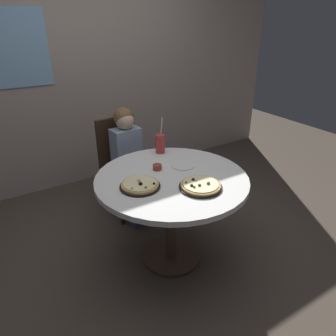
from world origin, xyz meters
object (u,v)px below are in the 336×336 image
dining_table (172,189)px  plate_small (183,165)px  sauce_bowl (157,167)px  soda_cup (160,144)px  chair_wooden (122,161)px  pizza_veggie (201,186)px  pizza_cheese (140,185)px  diner_child (132,172)px

dining_table → plate_small: plate_small is taller
sauce_bowl → soda_cup: bearing=55.7°
chair_wooden → pizza_veggie: 1.17m
dining_table → pizza_cheese: size_ratio=4.01×
chair_wooden → pizza_cheese: (-0.26, -0.92, 0.24)m
sauce_bowl → pizza_veggie: bearing=-74.8°
pizza_cheese → soda_cup: soda_cup is taller
pizza_veggie → soda_cup: size_ratio=0.97×
pizza_veggie → plate_small: pizza_veggie is taller
chair_wooden → sauce_bowl: bearing=-91.7°
dining_table → soda_cup: size_ratio=3.65×
chair_wooden → sauce_bowl: size_ratio=13.57×
sauce_bowl → plate_small: bearing=-14.3°
soda_cup → plate_small: (0.01, -0.33, -0.08)m
pizza_veggie → pizza_cheese: (-0.35, 0.23, 0.00)m
dining_table → plate_small: (0.17, 0.11, 0.11)m
diner_child → pizza_cheese: size_ratio=3.85×
diner_child → pizza_veggie: size_ratio=3.62×
pizza_cheese → sauce_bowl: size_ratio=4.01×
soda_cup → pizza_cheese: bearing=-133.3°
dining_table → pizza_veggie: bearing=-71.9°
dining_table → chair_wooden: chair_wooden is taller
dining_table → pizza_veggie: 0.29m
pizza_veggie → sauce_bowl: (-0.11, 0.40, 0.00)m
soda_cup → plate_small: soda_cup is taller
pizza_cheese → sauce_bowl: 0.30m
sauce_bowl → plate_small: size_ratio=0.39×
sauce_bowl → chair_wooden: bearing=88.3°
chair_wooden → pizza_cheese: bearing=-105.9°
pizza_cheese → plate_small: size_ratio=1.56×
diner_child → pizza_cheese: bearing=-110.4°
chair_wooden → diner_child: bearing=-85.9°
pizza_veggie → pizza_cheese: size_ratio=1.07×
chair_wooden → dining_table: bearing=-89.5°
dining_table → plate_small: 0.23m
sauce_bowl → plate_small: 0.21m
pizza_veggie → sauce_bowl: size_ratio=4.27×
pizza_veggie → soda_cup: soda_cup is taller
sauce_bowl → plate_small: (0.20, -0.05, -0.02)m
chair_wooden → plate_small: bearing=-77.3°
soda_cup → sauce_bowl: bearing=-124.3°
chair_wooden → pizza_veggie: bearing=-85.7°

